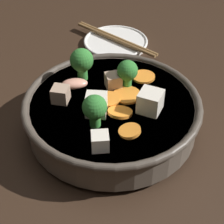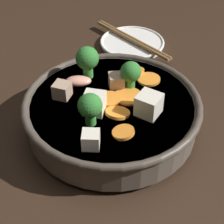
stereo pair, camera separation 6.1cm
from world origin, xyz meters
name	(u,v)px [view 1 (the left image)]	position (x,y,z in m)	size (l,w,h in m)	color
ground_plane	(112,130)	(0.00, 0.00, 0.00)	(3.00, 3.00, 0.00)	black
stirfry_bowl	(112,111)	(0.00, 0.00, 0.04)	(0.29, 0.29, 0.12)	#51473D
side_saucer	(116,42)	(-0.19, 0.21, 0.01)	(0.15, 0.15, 0.01)	white
chopsticks_pair	(116,39)	(-0.19, 0.21, 0.02)	(0.22, 0.03, 0.01)	olive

